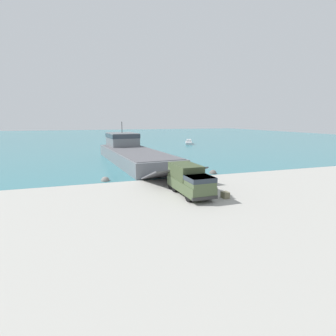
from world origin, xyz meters
TOP-DOWN VIEW (x-y plane):
  - ground_plane at (0.00, 0.00)m, footprint 240.00×240.00m
  - water_surface at (0.00, 94.03)m, footprint 240.00×180.00m
  - landing_craft at (-0.85, 20.66)m, footprint 10.32×34.43m
  - military_truck at (0.63, -4.00)m, footprint 2.76×7.07m
  - soldier_on_ramp at (3.32, -3.14)m, footprint 0.42×0.50m
  - moored_boat_a at (23.17, 49.77)m, footprint 4.79×8.05m
  - mooring_bollard at (5.47, 2.13)m, footprint 0.27×0.27m
  - cargo_crate at (3.55, -6.36)m, footprint 0.68×0.80m
  - shoreline_rock_a at (-7.27, 5.11)m, footprint 1.10×1.10m
  - shoreline_rock_b at (8.15, 4.91)m, footprint 1.09×1.09m

SIDE VIEW (x-z plane):
  - ground_plane at x=0.00m, z-range 0.00..0.00m
  - shoreline_rock_a at x=-7.27m, z-range -0.55..0.55m
  - shoreline_rock_b at x=8.15m, z-range -0.55..0.55m
  - water_surface at x=0.00m, z-range 0.00..0.01m
  - cargo_crate at x=3.55m, z-range 0.00..0.63m
  - mooring_bollard at x=5.47m, z-range 0.03..0.77m
  - moored_boat_a at x=23.17m, z-range -0.26..1.30m
  - soldier_on_ramp at x=3.32m, z-range 0.13..1.80m
  - military_truck at x=0.63m, z-range 0.05..3.12m
  - landing_craft at x=-0.85m, z-range -1.93..5.46m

